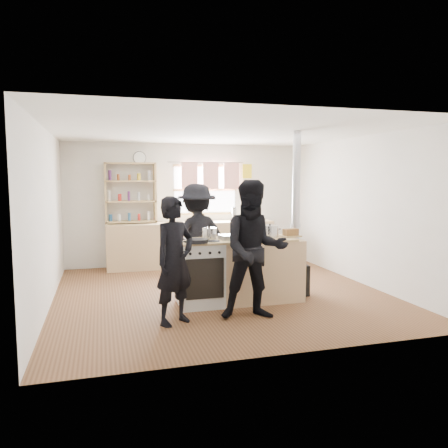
% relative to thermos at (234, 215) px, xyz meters
% --- Properties ---
extents(ground, '(5.00, 5.00, 0.01)m').
position_rel_thermos_xyz_m(ground, '(-0.90, -2.22, -1.04)').
color(ground, brown).
rests_on(ground, ground).
extents(back_counter, '(3.40, 0.55, 0.90)m').
position_rel_thermos_xyz_m(back_counter, '(-0.90, 0.00, -0.58)').
color(back_counter, tan).
rests_on(back_counter, ground).
extents(shelving_unit, '(1.00, 0.28, 1.20)m').
position_rel_thermos_xyz_m(shelving_unit, '(-2.10, 0.12, 0.48)').
color(shelving_unit, tan).
rests_on(shelving_unit, back_counter).
extents(thermos, '(0.10, 0.10, 0.27)m').
position_rel_thermos_xyz_m(thermos, '(0.00, 0.00, 0.00)').
color(thermos, silver).
rests_on(thermos, back_counter).
extents(cooking_island, '(1.97, 0.64, 0.93)m').
position_rel_thermos_xyz_m(cooking_island, '(-0.76, -2.77, -0.57)').
color(cooking_island, white).
rests_on(cooking_island, ground).
extents(skillet_greens, '(0.31, 0.31, 0.05)m').
position_rel_thermos_xyz_m(skillet_greens, '(-1.44, -2.99, -0.07)').
color(skillet_greens, black).
rests_on(skillet_greens, cooking_island).
extents(roast_tray, '(0.39, 0.28, 0.06)m').
position_rel_thermos_xyz_m(roast_tray, '(-0.88, -2.78, -0.07)').
color(roast_tray, silver).
rests_on(roast_tray, cooking_island).
extents(stockpot_stove, '(0.22, 0.22, 0.18)m').
position_rel_thermos_xyz_m(stockpot_stove, '(-1.18, -2.62, -0.03)').
color(stockpot_stove, silver).
rests_on(stockpot_stove, cooking_island).
extents(stockpot_counter, '(0.27, 0.27, 0.20)m').
position_rel_thermos_xyz_m(stockpot_counter, '(-0.29, -2.74, -0.01)').
color(stockpot_counter, silver).
rests_on(stockpot_counter, cooking_island).
extents(bread_board, '(0.31, 0.24, 0.12)m').
position_rel_thermos_xyz_m(bread_board, '(0.03, -2.78, -0.05)').
color(bread_board, tan).
rests_on(bread_board, cooking_island).
extents(flue_heater, '(0.35, 0.35, 2.50)m').
position_rel_thermos_xyz_m(flue_heater, '(0.18, -2.62, -0.38)').
color(flue_heater, black).
rests_on(flue_heater, ground).
extents(person_near_left, '(0.69, 0.63, 1.58)m').
position_rel_thermos_xyz_m(person_near_left, '(-1.82, -3.45, -0.24)').
color(person_near_left, black).
rests_on(person_near_left, ground).
extents(person_near_right, '(0.96, 0.80, 1.78)m').
position_rel_thermos_xyz_m(person_near_right, '(-0.81, -3.52, -0.14)').
color(person_near_right, black).
rests_on(person_near_right, ground).
extents(person_far, '(1.21, 0.86, 1.71)m').
position_rel_thermos_xyz_m(person_far, '(-1.21, -1.90, -0.18)').
color(person_far, black).
rests_on(person_far, ground).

